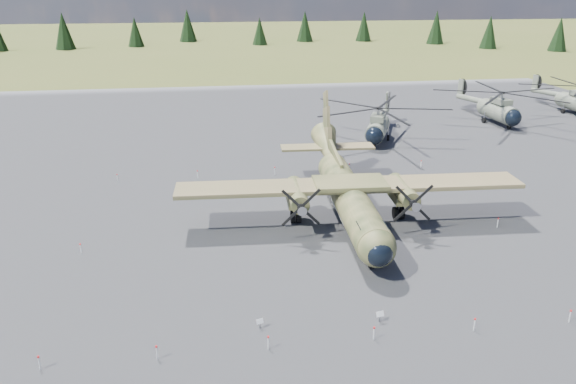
{
  "coord_description": "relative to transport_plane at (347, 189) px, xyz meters",
  "views": [
    {
      "loc": [
        -6.66,
        -39.28,
        19.05
      ],
      "look_at": [
        -0.64,
        2.0,
        3.32
      ],
      "focal_mm": 35.0,
      "sensor_mm": 36.0,
      "label": 1
    }
  ],
  "objects": [
    {
      "name": "info_placard_left",
      "position": [
        -8.91,
        -15.18,
        -2.27
      ],
      "size": [
        0.44,
        0.29,
        0.65
      ],
      "rotation": [
        0.0,
        0.0,
        0.32
      ],
      "color": "gray",
      "rests_on": "ground"
    },
    {
      "name": "barrier_fence",
      "position": [
        -5.1,
        -3.78,
        -2.19
      ],
      "size": [
        33.12,
        29.62,
        0.85
      ],
      "color": "silver",
      "rests_on": "ground"
    },
    {
      "name": "ground",
      "position": [
        -4.64,
        -3.7,
        -2.7
      ],
      "size": [
        500.0,
        500.0,
        0.0
      ],
      "primitive_type": "plane",
      "color": "brown",
      "rests_on": "ground"
    },
    {
      "name": "transport_plane",
      "position": [
        0.0,
        0.0,
        0.0
      ],
      "size": [
        28.48,
        25.86,
        9.39
      ],
      "rotation": [
        0.0,
        0.0,
        -0.05
      ],
      "color": "#384123",
      "rests_on": "ground"
    },
    {
      "name": "apron",
      "position": [
        -4.64,
        6.3,
        -2.7
      ],
      "size": [
        120.0,
        120.0,
        0.04
      ],
      "primitive_type": "cube",
      "color": "slate",
      "rests_on": "ground"
    },
    {
      "name": "helicopter_mid",
      "position": [
        29.1,
        29.63,
        0.66
      ],
      "size": [
        19.83,
        22.59,
        4.73
      ],
      "rotation": [
        0.0,
        0.0,
        0.07
      ],
      "color": "slate",
      "rests_on": "ground"
    },
    {
      "name": "treeline",
      "position": [
        -0.17,
        -4.63,
        2.14
      ],
      "size": [
        321.22,
        319.05,
        11.0
      ],
      "color": "black",
      "rests_on": "ground"
    },
    {
      "name": "info_placard_right",
      "position": [
        -1.78,
        -15.53,
        -2.22
      ],
      "size": [
        0.48,
        0.27,
        0.72
      ],
      "rotation": [
        0.0,
        0.0,
        0.18
      ],
      "color": "gray",
      "rests_on": "ground"
    },
    {
      "name": "helicopter_near",
      "position": [
        9.69,
        23.11,
        0.52
      ],
      "size": [
        23.45,
        23.45,
        4.54
      ],
      "rotation": [
        0.0,
        0.0,
        -0.41
      ],
      "color": "slate",
      "rests_on": "ground"
    }
  ]
}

